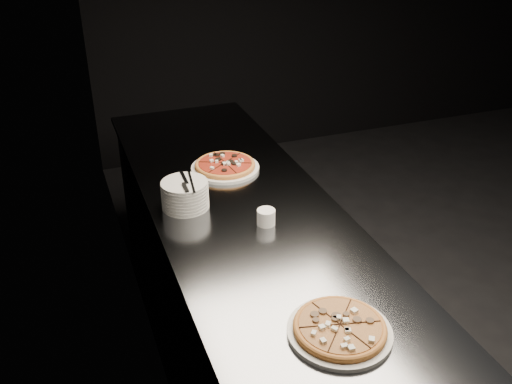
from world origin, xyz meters
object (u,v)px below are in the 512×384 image
object	(u,v)px
counter	(246,298)
plate_stack	(185,194)
pizza_mushroom	(340,329)
cutlery	(187,183)
ramekin	(266,217)
pizza_tomato	(225,166)

from	to	relation	value
counter	plate_stack	bearing A→B (deg)	156.28
counter	pizza_mushroom	xyz separation A→B (m)	(0.01, -0.78, 0.48)
plate_stack	cutlery	distance (m)	0.06
plate_stack	ramekin	world-z (taller)	plate_stack
counter	pizza_tomato	xyz separation A→B (m)	(0.03, 0.37, 0.48)
counter	ramekin	world-z (taller)	ramekin
plate_stack	cutlery	world-z (taller)	cutlery
pizza_tomato	plate_stack	distance (m)	0.37
pizza_mushroom	plate_stack	bearing A→B (deg)	105.03
pizza_tomato	cutlery	xyz separation A→B (m)	(-0.25, -0.28, 0.10)
cutlery	ramekin	world-z (taller)	cutlery
pizza_tomato	cutlery	distance (m)	0.39
plate_stack	cutlery	size ratio (longest dim) A/B	0.95
pizza_tomato	pizza_mushroom	bearing A→B (deg)	-90.89
counter	pizza_tomato	world-z (taller)	pizza_tomato
plate_stack	cutlery	xyz separation A→B (m)	(0.01, -0.01, 0.06)
pizza_mushroom	pizza_tomato	xyz separation A→B (m)	(0.02, 1.15, 0.00)
pizza_mushroom	ramekin	bearing A→B (deg)	88.14
plate_stack	ramekin	xyz separation A→B (m)	(0.26, -0.24, -0.02)
pizza_mushroom	plate_stack	xyz separation A→B (m)	(-0.24, 0.88, 0.04)
pizza_mushroom	ramekin	world-z (taller)	ramekin
counter	cutlery	xyz separation A→B (m)	(-0.22, 0.08, 0.57)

